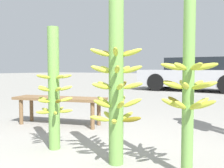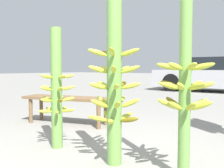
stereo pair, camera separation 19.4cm
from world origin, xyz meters
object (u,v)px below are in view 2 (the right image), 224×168
Objects in this scene: banana_stalk_left at (57,89)px; parked_car at (212,75)px; market_bench at (67,101)px; banana_stalk_center at (114,84)px; banana_stalk_right at (185,86)px.

banana_stalk_left is 0.31× the size of parked_car.
market_bench is 0.36× the size of parked_car.
banana_stalk_left is at bearing 179.85° from banana_stalk_center.
parked_car is (-1.95, 8.05, -0.11)m from banana_stalk_right.
market_bench is at bearing 131.54° from banana_stalk_left.
parked_car is at bearing 71.61° from market_bench.
banana_stalk_right is at bearing -169.87° from parked_car.
banana_stalk_center is 1.01× the size of banana_stalk_right.
market_bench is (-0.79, 0.89, -0.28)m from banana_stalk_left.
banana_stalk_center is 1.86m from market_bench.
banana_stalk_center is at bearing -0.15° from banana_stalk_left.
banana_stalk_left is at bearing -177.01° from banana_stalk_right.
banana_stalk_right is at bearing 2.99° from banana_stalk_left.
banana_stalk_center is 0.35× the size of parked_car.
banana_stalk_center reaches higher than market_bench.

